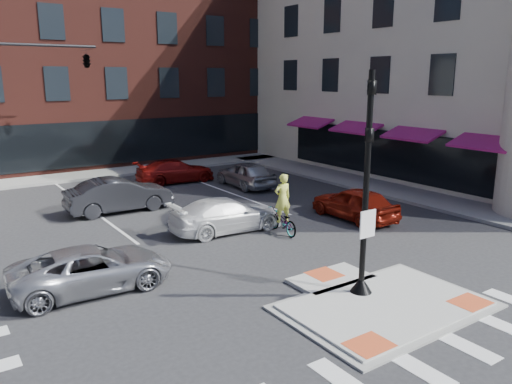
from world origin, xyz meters
TOP-DOWN VIEW (x-y plane):
  - ground at (0.00, 0.00)m, footprint 120.00×120.00m
  - refuge_island at (0.00, -0.26)m, footprint 5.40×4.65m
  - sidewalk_e at (10.80, 10.00)m, footprint 3.00×24.00m
  - sidewalk_n at (3.00, 22.00)m, footprint 26.00×3.00m
  - building_n at (3.00, 31.99)m, footprint 24.40×18.40m
  - building_e at (21.54, 11.50)m, footprint 21.90×23.90m
  - building_far_right at (9.00, 54.00)m, footprint 12.00×12.00m
  - signal_pole at (0.00, 0.40)m, footprint 0.60×0.60m
  - mast_arm_signal at (-3.47, 18.00)m, footprint 6.10×2.24m
  - silver_suv at (-6.00, 5.00)m, footprint 4.58×2.28m
  - red_sedan at (5.34, 6.00)m, footprint 1.67×4.07m
  - white_pickup at (-0.02, 7.60)m, footprint 4.63×2.09m
  - bg_car_dark at (-2.50, 12.80)m, footprint 4.67×1.74m
  - bg_car_silver at (5.00, 13.92)m, footprint 1.80×4.24m
  - bg_car_red at (2.33, 17.17)m, footprint 4.60×2.11m
  - cyclist at (1.62, 6.15)m, footprint 0.84×1.94m

SIDE VIEW (x-z plane):
  - ground at x=0.00m, z-range 0.00..0.00m
  - refuge_island at x=0.00m, z-range -0.01..0.11m
  - sidewalk_e at x=10.80m, z-range 0.00..0.15m
  - sidewalk_n at x=3.00m, z-range 0.00..0.15m
  - silver_suv at x=-6.00m, z-range 0.00..1.25m
  - bg_car_red at x=2.33m, z-range 0.00..1.30m
  - white_pickup at x=-0.02m, z-range 0.00..1.32m
  - red_sedan at x=5.34m, z-range 0.00..1.38m
  - bg_car_silver at x=5.00m, z-range 0.00..1.43m
  - bg_car_dark at x=-2.50m, z-range 0.00..1.52m
  - cyclist at x=1.62m, z-range -0.38..1.96m
  - signal_pole at x=0.00m, z-range -0.63..5.35m
  - building_far_right at x=9.00m, z-range 0.00..12.00m
  - mast_arm_signal at x=-3.47m, z-range 2.21..10.21m
  - building_n at x=3.00m, z-range 0.05..15.55m
  - building_e at x=21.54m, z-range -0.81..16.89m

